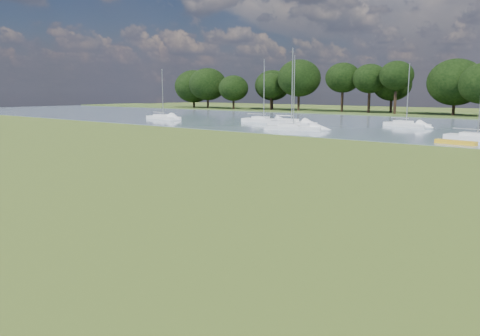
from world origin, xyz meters
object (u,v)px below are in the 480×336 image
Objects in this scene: sailboat_2 at (477,136)px; sailboat_6 at (263,119)px; kayak at (456,142)px; sailboat_8 at (291,122)px; sailboat_4 at (293,126)px; sailboat_5 at (406,123)px; sailboat_9 at (163,117)px.

sailboat_6 reaches higher than sailboat_2.
sailboat_8 is (-21.57, 8.40, 0.37)m from kayak.
sailboat_4 is (-18.78, -0.89, -0.01)m from sailboat_2.
kayak is 0.40× the size of sailboat_4.
sailboat_4 is (-18.08, 3.31, 0.26)m from kayak.
sailboat_8 is (-11.74, -7.63, 0.10)m from sailboat_5.
sailboat_8 is 1.26× the size of sailboat_9.
sailboat_4 reaches higher than sailboat_2.
sailboat_6 is at bearing 174.89° from sailboat_2.
kayak is at bearing -31.10° from sailboat_6.
sailboat_4 reaches higher than kayak.
sailboat_4 is at bearing -47.36° from sailboat_8.
sailboat_4 is 1.07× the size of sailboat_5.
sailboat_2 is 18.80m from sailboat_4.
kayak is 0.43× the size of sailboat_9.
sailboat_4 reaches higher than sailboat_5.
sailboat_2 is 1.06× the size of sailboat_5.
kayak is at bearing -1.75° from sailboat_9.
sailboat_2 reaches higher than kayak.
sailboat_4 is at bearing -100.90° from sailboat_5.
sailboat_2 is (0.70, 4.19, 0.26)m from kayak.
sailboat_4 is 0.95× the size of sailboat_6.
kayak is 18.39m from sailboat_4.
sailboat_2 is 0.85× the size of sailboat_8.
sailboat_5 is at bearing 38.00° from sailboat_4.
sailboat_4 is 6.18m from sailboat_8.
sailboat_4 is 1.09× the size of sailboat_9.
sailboat_8 reaches higher than sailboat_5.
sailboat_8 is 22.74m from sailboat_9.
sailboat_9 is at bearing -174.14° from sailboat_6.
sailboat_5 is at bearing 21.76° from sailboat_9.
sailboat_2 is at bearing -26.26° from sailboat_5.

